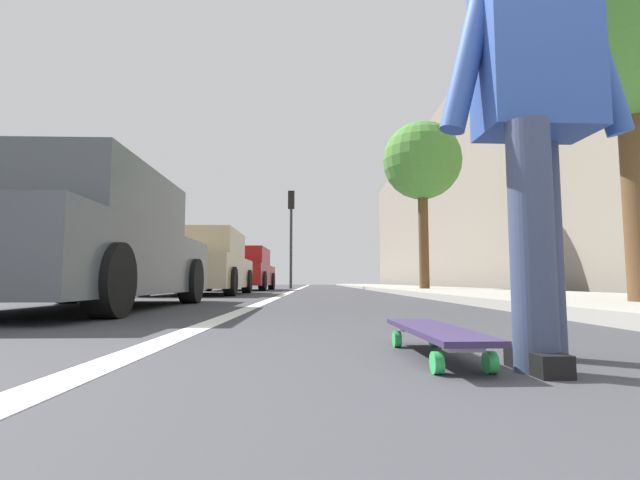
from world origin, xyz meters
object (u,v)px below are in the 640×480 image
parked_car_far (242,270)px  street_tree_mid (422,162)px  skater_person (535,103)px  parked_car_near (84,244)px  skateboard (435,333)px  traffic_light (291,221)px  parked_car_mid (202,264)px

parked_car_far → street_tree_mid: street_tree_mid is taller
skater_person → parked_car_far: bearing=13.1°
parked_car_near → street_tree_mid: 10.39m
skateboard → skater_person: (-0.15, -0.35, 0.84)m
skater_person → traffic_light: traffic_light is taller
street_tree_mid → parked_car_near: bearing=145.9°
parked_car_mid → skateboard: bearing=-160.8°
traffic_light → skater_person: bearing=-174.1°
street_tree_mid → skateboard: bearing=167.0°
skater_person → traffic_light: size_ratio=0.38×
parked_car_near → traffic_light: traffic_light is taller
parked_car_near → skateboard: bearing=-137.0°
parked_car_far → skater_person: bearing=-166.9°
skateboard → traffic_light: (18.67, 1.59, 2.91)m
traffic_light → street_tree_mid: 8.46m
skateboard → parked_car_near: (3.16, 2.94, 0.60)m
skateboard → skater_person: bearing=-113.4°
parked_car_mid → street_tree_mid: (2.42, -5.74, 3.08)m
traffic_light → parked_car_mid: bearing=171.1°
parked_car_mid → street_tree_mid: bearing=-67.1°
skateboard → traffic_light: size_ratio=0.19×
parked_car_near → parked_car_mid: 5.80m
skateboard → parked_car_mid: size_ratio=0.20×
skateboard → parked_car_mid: parked_car_mid is taller
parked_car_mid → street_tree_mid: 6.95m
skateboard → parked_car_near: 4.36m
parked_car_mid → street_tree_mid: street_tree_mid is taller
parked_car_mid → traffic_light: 10.11m
parked_car_near → parked_car_far: bearing=0.7°
parked_car_near → parked_car_mid: (5.79, 0.17, 0.00)m
parked_car_far → traffic_light: (4.14, -1.49, 2.30)m
parked_car_far → street_tree_mid: bearing=-119.0°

